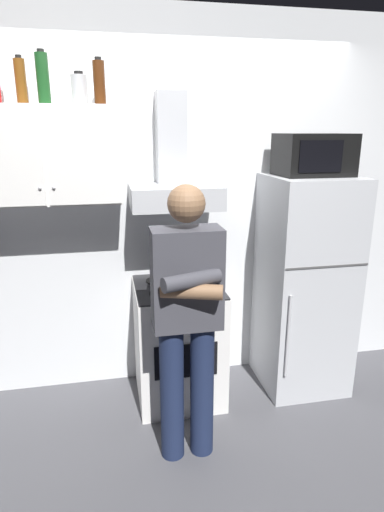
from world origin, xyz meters
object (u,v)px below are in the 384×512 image
Objects in this scene: refrigerator at (304,285)px; person_standing at (187,318)px; range_hood at (174,177)px; bottle_canister_steel at (80,90)px; stove_oven at (178,342)px; bottle_beer_brown at (21,81)px; microwave at (313,155)px; cooking_pot at (200,281)px; upper_cabinet at (47,155)px; bottle_wine_green at (43,78)px; bottle_rum_dark at (99,83)px.

refrigerator is 1.17m from person_standing.
range_hood is 3.79× the size of bottle_canister_steel.
person_standing reaches higher than stove_oven.
bottle_beer_brown is (-1.87, 0.16, 1.38)m from refrigerator.
bottle_beer_brown is at bearing 177.85° from range_hood.
microwave is 1.16m from cooking_pot.
upper_cabinet reaches higher than refrigerator.
bottle_beer_brown reaches higher than bottle_canister_steel.
upper_cabinet is 1.20× the size of range_hood.
refrigerator is (1.75, -0.12, -0.95)m from upper_cabinet.
bottle_wine_green is at bearing 135.22° from person_standing.
bottle_beer_brown is (-0.12, 0.04, 0.43)m from upper_cabinet.
microwave is 1.76× the size of bottle_rum_dark.
bottle_beer_brown is (-0.87, 0.77, 1.28)m from person_standing.
bottle_canister_steel is at bearing 164.53° from stove_oven.
bottle_wine_green is (-0.78, -0.00, 0.60)m from range_hood.
stove_oven is 3.21× the size of bottle_rum_dark.
upper_cabinet is 2.91× the size of bottle_wine_green.
bottle_beer_brown is (-0.92, 0.16, 1.75)m from stove_oven.
microwave is 1.72× the size of bottle_beer_brown.
bottle_canister_steel is at bearing 176.70° from range_hood.
bottle_wine_green is at bearing -7.35° from upper_cabinet.
bottle_beer_brown is (-1.05, 0.28, 1.25)m from cooking_pot.
upper_cabinet is 0.81m from range_hood.
bottle_wine_green reaches higher than person_standing.
bottle_canister_steel is at bearing 154.64° from bottle_rum_dark.
bottle_rum_dark is at bearing -7.28° from bottle_beer_brown.
bottle_canister_steel is (-0.53, 0.77, 1.24)m from person_standing.
person_standing is 1.52m from bottle_rum_dark.
person_standing is 6.06× the size of cooking_pot.
bottle_wine_green is (-0.78, 0.12, 1.77)m from stove_oven.
bottle_canister_steel is at bearing 158.49° from cooking_pot.
cooking_pot is (-0.82, -0.14, -0.81)m from microwave.
range_hood reaches higher than microwave.
stove_oven is 1.81m from bottle_canister_steel.
cooking_pot is at bearing -14.85° from bottle_wine_green.
upper_cabinet is at bearing 135.74° from person_standing.
stove_oven is 4.42× the size of bottle_canister_steel.
bottle_canister_steel reaches higher than range_hood.
bottle_canister_steel is (-1.53, 0.16, 1.34)m from refrigerator.
refrigerator reaches higher than cooking_pot.
upper_cabinet is at bearing 175.93° from refrigerator.
bottle_rum_dark is (-0.46, -0.02, 0.58)m from range_hood.
cooking_pot is 1.39m from bottle_rum_dark.
upper_cabinet reaches higher than microwave.
upper_cabinet is 1.03× the size of stove_oven.
bottle_beer_brown is at bearing 165.03° from cooking_pot.
refrigerator is (0.95, 0.00, 0.37)m from stove_oven.
stove_oven is 3.23× the size of cooking_pot.
person_standing is (-0.05, -0.61, 0.47)m from stove_oven.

